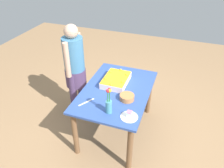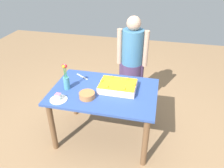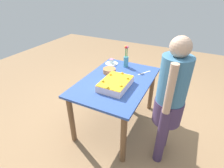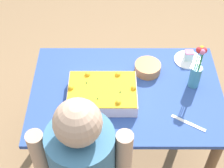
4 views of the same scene
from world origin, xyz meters
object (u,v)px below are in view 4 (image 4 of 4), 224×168
(flower_vase, at_px, (196,71))
(fruit_bowl, at_px, (148,68))
(sheet_cake, at_px, (102,93))
(serving_plate_with_slice, at_px, (188,58))
(cake_knife, at_px, (188,123))

(flower_vase, xyz_separation_m, fruit_bowl, (0.31, -0.13, -0.10))
(fruit_bowl, bearing_deg, sheet_cake, 38.61)
(serving_plate_with_slice, xyz_separation_m, cake_knife, (0.08, 0.57, -0.02))
(sheet_cake, xyz_separation_m, fruit_bowl, (-0.31, -0.25, -0.01))
(serving_plate_with_slice, distance_m, cake_knife, 0.58)
(flower_vase, bearing_deg, serving_plate_with_slice, -90.27)
(fruit_bowl, bearing_deg, flower_vase, 156.91)
(flower_vase, distance_m, fruit_bowl, 0.35)
(fruit_bowl, bearing_deg, serving_plate_with_slice, -159.09)
(sheet_cake, xyz_separation_m, cake_knife, (-0.54, 0.21, -0.05))
(sheet_cake, distance_m, flower_vase, 0.64)
(flower_vase, height_order, fruit_bowl, flower_vase)
(sheet_cake, relative_size, flower_vase, 1.34)
(flower_vase, relative_size, fruit_bowl, 1.82)
(sheet_cake, xyz_separation_m, flower_vase, (-0.62, -0.12, 0.08))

